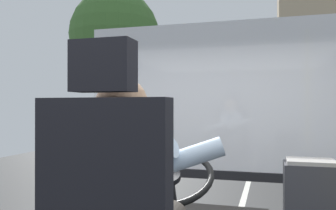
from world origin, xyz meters
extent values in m
cube|color=#323232|center=(0.00, 8.80, -0.03)|extent=(18.00, 44.00, 0.05)
cube|color=silver|center=(0.00, 8.80, 0.00)|extent=(0.12, 39.60, 0.00)
cube|color=black|center=(-0.05, -0.57, 1.58)|extent=(0.48, 0.10, 0.66)
cube|color=black|center=(-0.05, -0.57, 2.02)|extent=(0.22, 0.10, 0.18)
cylinder|color=silver|center=(-0.05, -0.41, 1.52)|extent=(0.33, 0.33, 0.55)
cube|color=navy|center=(-0.05, -0.24, 1.59)|extent=(0.06, 0.01, 0.34)
sphere|color=#A37A5B|center=(-0.05, -0.41, 1.89)|extent=(0.20, 0.20, 0.20)
cylinder|color=silver|center=(0.04, -0.16, 1.61)|extent=(0.56, 0.22, 0.26)
cylinder|color=silver|center=(-0.15, -0.16, 1.61)|extent=(0.56, 0.22, 0.26)
cylinder|color=black|center=(-0.05, 0.33, 1.26)|extent=(0.07, 0.26, 0.46)
torus|color=black|center=(-0.05, 0.23, 1.48)|extent=(0.53, 0.49, 0.26)
cylinder|color=black|center=(-0.05, 0.23, 1.48)|extent=(0.15, 0.15, 0.09)
cube|color=#9E9993|center=(0.71, 0.32, 1.59)|extent=(0.24, 0.20, 0.02)
cube|color=silver|center=(0.00, 1.62, 1.98)|extent=(2.50, 0.01, 1.40)
cube|color=black|center=(0.00, 1.62, 1.24)|extent=(2.50, 0.08, 0.08)
cylinder|color=#4C3828|center=(-3.91, 7.87, 1.57)|extent=(0.34, 0.34, 3.15)
sphere|color=#3C672D|center=(-3.91, 7.87, 4.01)|extent=(2.64, 2.64, 2.64)
cylinder|color=black|center=(3.75, 23.85, 0.27)|extent=(0.14, 0.54, 0.54)
cylinder|color=black|center=(3.75, 21.47, 0.27)|extent=(0.14, 0.54, 0.54)
camera|label=1|loc=(0.50, -1.68, 1.88)|focal=37.59mm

